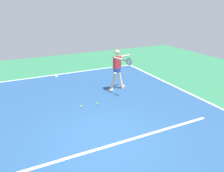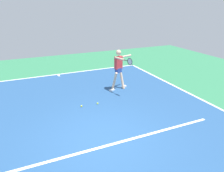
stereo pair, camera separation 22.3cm
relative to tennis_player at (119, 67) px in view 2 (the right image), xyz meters
The scene contains 9 objects.
ground_plane 4.11m from the tennis_player, 57.23° to the left, with size 22.98×22.98×0.00m, color #2D754C.
court_surface 4.11m from the tennis_player, 57.23° to the left, with size 9.63×13.53×0.00m, color navy.
court_line_baseline_near 4.14m from the tennis_player, 57.59° to the right, with size 9.63×0.10×0.01m, color white.
court_line_sideline_left 4.37m from the tennis_player, 128.16° to the left, with size 0.10×13.53×0.01m, color white.
court_line_service 4.42m from the tennis_player, 59.99° to the left, with size 7.22×0.10×0.01m, color white.
court_line_centre_mark 3.98m from the tennis_player, 55.99° to the right, with size 0.10×0.30×0.01m, color white.
tennis_player is the anchor object (origin of this frame).
tennis_ball_near_player 2.59m from the tennis_player, 27.12° to the left, with size 0.07×0.07×0.07m, color yellow.
tennis_ball_by_baseline 2.10m from the tennis_player, 37.05° to the left, with size 0.07×0.07×0.07m, color #CCE033.
Camera 2 is at (1.95, 5.06, 3.74)m, focal length 34.78 mm.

